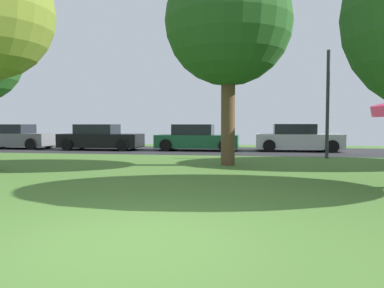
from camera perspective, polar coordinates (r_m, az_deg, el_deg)
The scene contains 8 objects.
ground_plane at distance 4.93m, azimuth -8.73°, elevation -14.10°, with size 44.00×44.00×0.00m, color #47702D.
road_strip at distance 20.58m, azimuth 5.22°, elevation -1.01°, with size 44.00×6.40×0.01m, color #28282B.
maple_tree_far at distance 13.87m, azimuth 5.46°, elevation 17.58°, with size 4.39×4.39×7.16m.
parked_car_grey at distance 24.62m, azimuth -24.80°, elevation 0.90°, with size 4.25×2.02×1.42m.
parked_car_black at distance 21.82m, azimuth -13.50°, elevation 0.86°, with size 4.47×2.03×1.42m.
parked_car_green at distance 20.74m, azimuth 0.67°, elevation 0.82°, with size 4.43×2.08×1.42m.
parked_car_silver at distance 20.94m, azimuth 15.45°, elevation 0.77°, with size 4.42×2.04×1.44m.
street_lamp_post at distance 16.96m, azimuth 19.57°, elevation 5.57°, with size 0.14×0.14×4.50m, color #2D2D33.
Camera 1 is at (1.47, -4.47, 1.45)m, focal length 35.77 mm.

